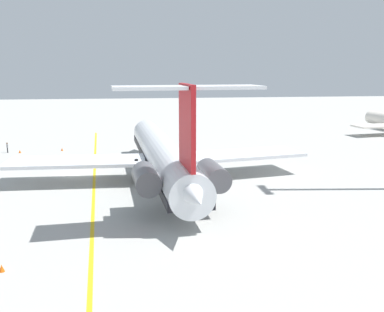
# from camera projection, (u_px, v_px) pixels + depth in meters

# --- Properties ---
(ground) EXTENTS (305.07, 305.07, 0.00)m
(ground) POSITION_uv_depth(u_px,v_px,m) (79.00, 174.00, 57.91)
(ground) COLOR #ADADA8
(main_jetliner) EXTENTS (44.58, 39.50, 12.98)m
(main_jetliner) POSITION_uv_depth(u_px,v_px,m) (163.00, 155.00, 53.28)
(main_jetliner) COLOR silver
(main_jetliner) RESTS_ON ground
(ground_crew_near_tail) EXTENTS (0.35, 0.35, 1.80)m
(ground_crew_near_tail) POSITION_uv_depth(u_px,v_px,m) (7.00, 146.00, 72.62)
(ground_crew_near_tail) COLOR black
(ground_crew_near_tail) RESTS_ON ground
(safety_cone_nose) EXTENTS (0.40, 0.40, 0.55)m
(safety_cone_nose) POSITION_uv_depth(u_px,v_px,m) (2.00, 268.00, 30.07)
(safety_cone_nose) COLOR #EA590F
(safety_cone_nose) RESTS_ON ground
(safety_cone_wingtip) EXTENTS (0.40, 0.40, 0.55)m
(safety_cone_wingtip) POSITION_uv_depth(u_px,v_px,m) (62.00, 149.00, 74.53)
(safety_cone_wingtip) COLOR #EA590F
(safety_cone_wingtip) RESTS_ON ground
(safety_cone_tail) EXTENTS (0.40, 0.40, 0.55)m
(safety_cone_tail) POSITION_uv_depth(u_px,v_px,m) (20.00, 151.00, 72.59)
(safety_cone_tail) COLOR #EA590F
(safety_cone_tail) RESTS_ON ground
(taxiway_centreline) EXTENTS (86.66, 7.24, 0.01)m
(taxiway_centreline) POSITION_uv_depth(u_px,v_px,m) (94.00, 182.00, 54.05)
(taxiway_centreline) COLOR gold
(taxiway_centreline) RESTS_ON ground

